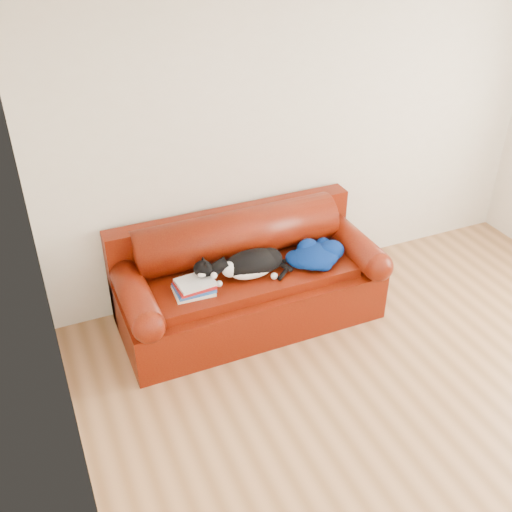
# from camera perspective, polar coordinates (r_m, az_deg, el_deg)

# --- Properties ---
(ground) EXTENTS (4.50, 4.50, 0.00)m
(ground) POSITION_cam_1_polar(r_m,az_deg,el_deg) (4.45, 16.22, -14.43)
(ground) COLOR brown
(ground) RESTS_ON ground
(room_shell) EXTENTS (4.52, 4.02, 2.61)m
(room_shell) POSITION_cam_1_polar(r_m,az_deg,el_deg) (3.56, 21.71, 5.31)
(room_shell) COLOR beige
(room_shell) RESTS_ON ground
(sofa_base) EXTENTS (2.10, 0.90, 0.50)m
(sofa_base) POSITION_cam_1_polar(r_m,az_deg,el_deg) (4.93, -0.67, -3.76)
(sofa_base) COLOR #3A0203
(sofa_base) RESTS_ON ground
(sofa_back) EXTENTS (2.10, 1.01, 0.88)m
(sofa_back) POSITION_cam_1_polar(r_m,az_deg,el_deg) (4.94, -1.79, 0.61)
(sofa_back) COLOR #3A0203
(sofa_back) RESTS_ON ground
(book_stack) EXTENTS (0.31, 0.24, 0.10)m
(book_stack) POSITION_cam_1_polar(r_m,az_deg,el_deg) (4.52, -5.89, -2.93)
(book_stack) COLOR beige
(book_stack) RESTS_ON sofa_base
(cat) EXTENTS (0.70, 0.30, 0.25)m
(cat) POSITION_cam_1_polar(r_m,az_deg,el_deg) (4.66, -0.40, -0.80)
(cat) COLOR black
(cat) RESTS_ON sofa_base
(blanket) EXTENTS (0.58, 0.48, 0.15)m
(blanket) POSITION_cam_1_polar(r_m,az_deg,el_deg) (4.86, 5.72, 0.16)
(blanket) COLOR #02154C
(blanket) RESTS_ON sofa_base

